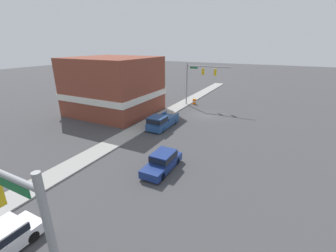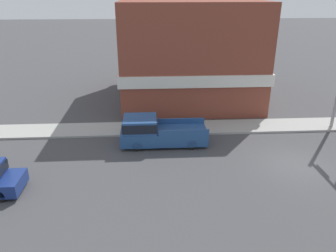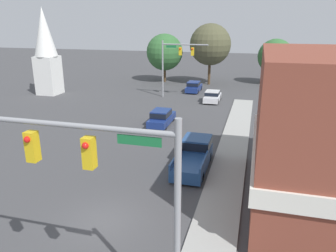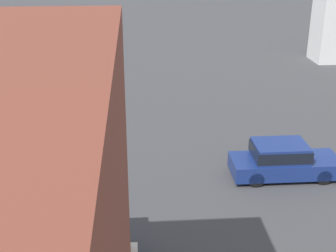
{
  "view_description": "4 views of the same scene",
  "coord_description": "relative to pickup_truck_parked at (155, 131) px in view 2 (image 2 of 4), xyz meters",
  "views": [
    {
      "loc": [
        -10.25,
        32.28,
        10.51
      ],
      "look_at": [
        0.29,
        11.81,
        2.04
      ],
      "focal_mm": 24.0,
      "sensor_mm": 36.0,
      "label": 1
    },
    {
      "loc": [
        -16.19,
        8.37,
        9.46
      ],
      "look_at": [
        -0.79,
        7.44,
        2.97
      ],
      "focal_mm": 35.0,
      "sensor_mm": 36.0,
      "label": 2
    },
    {
      "loc": [
        7.17,
        -13.51,
        10.03
      ],
      "look_at": [
        0.38,
        11.37,
        1.78
      ],
      "focal_mm": 35.0,
      "sensor_mm": 36.0,
      "label": 3
    },
    {
      "loc": [
        15.82,
        10.74,
        9.74
      ],
      "look_at": [
        -1.3,
        12.0,
        2.75
      ],
      "focal_mm": 50.0,
      "sensor_mm": 36.0,
      "label": 4
    }
  ],
  "objects": [
    {
      "name": "pickup_truck_parked",
      "position": [
        0.0,
        0.0,
        0.0
      ],
      "size": [
        2.07,
        5.57,
        1.88
      ],
      "color": "black",
      "rests_on": "ground"
    },
    {
      "name": "ground_plane",
      "position": [
        -3.26,
        -8.02,
        -0.92
      ],
      "size": [
        200.0,
        200.0,
        0.0
      ],
      "primitive_type": "plane",
      "color": "#424244"
    },
    {
      "name": "sidewalk_curb",
      "position": [
        2.44,
        -8.02,
        -0.85
      ],
      "size": [
        2.4,
        60.0,
        0.14
      ],
      "color": "#9E9E99",
      "rests_on": "ground"
    },
    {
      "name": "corner_brick_building",
      "position": [
        10.2,
        -3.22,
        3.26
      ],
      "size": [
        12.43,
        11.79,
        8.61
      ],
      "color": "brown",
      "rests_on": "ground"
    }
  ]
}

